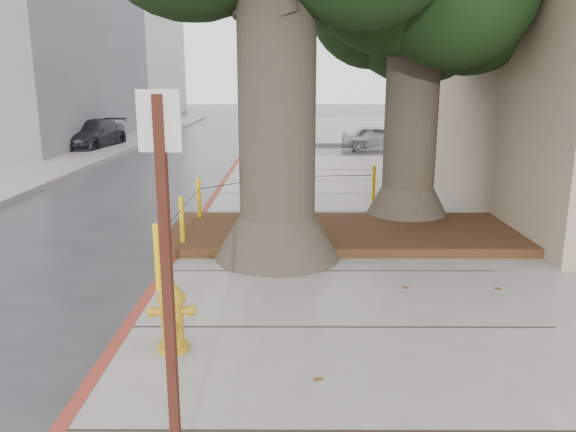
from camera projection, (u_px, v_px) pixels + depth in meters
name	position (u px, v px, depth m)	size (l,w,h in m)	color
ground	(298.00, 339.00, 6.57)	(140.00, 140.00, 0.00)	#28282B
sidewalk_far	(386.00, 128.00, 35.70)	(16.00, 20.00, 0.15)	slate
curb_red	(171.00, 265.00, 8.99)	(0.14, 26.00, 0.16)	maroon
planter_bed	(344.00, 233.00, 10.30)	(6.40, 2.60, 0.16)	black
building_far_white	(96.00, 27.00, 48.63)	(12.00, 18.00, 15.00)	silver
bollard_ring	(250.00, 204.00, 10.67)	(3.79, 5.39, 0.95)	yellow
fire_hydrant	(172.00, 315.00, 5.89)	(0.42, 0.38, 0.81)	#C89014
signpost	(167.00, 276.00, 3.66)	(0.27, 0.07, 2.74)	#471911
car_silver	(377.00, 138.00, 24.42)	(1.28, 3.18, 1.08)	#B1B1B7
car_red	(467.00, 137.00, 24.65)	(1.23, 3.52, 1.16)	maroon
car_dark	(91.00, 135.00, 24.72)	(1.83, 4.49, 1.30)	black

